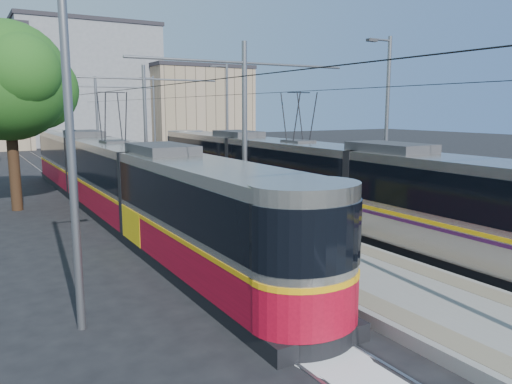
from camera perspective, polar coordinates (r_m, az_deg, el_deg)
ground at (r=13.82m, az=15.51°, el=-11.15°), size 160.00×160.00×0.00m
platform at (r=27.94m, az=-10.34°, el=-0.22°), size 4.00×50.00×0.30m
tactile_strip_left at (r=27.45m, az=-13.19°, el=-0.16°), size 0.70×50.00×0.01m
tactile_strip_right at (r=28.43m, az=-7.61°, el=0.34°), size 0.70×50.00×0.01m
rails at (r=27.96m, az=-10.33°, el=-0.49°), size 8.71×70.00×0.03m
tram_left at (r=23.33m, az=-15.76°, el=1.54°), size 2.43×30.78×5.50m
tram_right at (r=22.74m, az=4.78°, el=2.05°), size 2.43×28.15×5.50m
catenary at (r=24.90m, az=-8.34°, el=8.78°), size 9.20×70.00×7.00m
street_lamps at (r=31.34m, az=-13.13°, el=8.14°), size 15.18×38.22×8.00m
shelter at (r=27.66m, az=-10.58°, el=2.34°), size 0.77×1.07×2.15m
tree at (r=26.32m, az=-25.78°, el=11.09°), size 6.05×5.60×8.79m
building_centre at (r=74.57m, az=-18.96°, el=11.54°), size 18.36×14.28×16.17m
building_right at (r=73.08m, az=-6.89°, el=9.92°), size 14.28×10.20×10.80m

